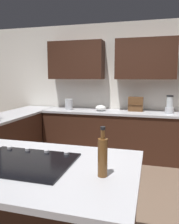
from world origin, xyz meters
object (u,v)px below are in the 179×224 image
object	(u,v)px
spice_rack	(136,104)
kettle	(69,104)
second_bottle	(103,156)
mixing_bowl	(101,108)
blender	(169,106)
cooktop	(23,161)

from	to	relation	value
spice_rack	kettle	distance (m)	1.31
kettle	second_bottle	world-z (taller)	second_bottle
mixing_bowl	kettle	bearing A→B (deg)	0.00
blender	second_bottle	size ratio (longest dim) A/B	0.98
kettle	second_bottle	size ratio (longest dim) A/B	0.64
spice_rack	kettle	world-z (taller)	spice_rack
cooktop	mixing_bowl	size ratio (longest dim) A/B	3.75
blender	kettle	world-z (taller)	blender
kettle	blender	bearing A→B (deg)	180.00
mixing_bowl	cooktop	bearing A→B (deg)	90.20
spice_rack	second_bottle	world-z (taller)	second_bottle
spice_rack	kettle	size ratio (longest dim) A/B	1.30
blender	kettle	distance (m)	1.90
cooktop	blender	bearing A→B (deg)	-114.24
cooktop	kettle	bearing A→B (deg)	-76.53
mixing_bowl	blender	bearing A→B (deg)	180.00
cooktop	spice_rack	xyz separation A→B (m)	(-0.64, -2.87, 0.13)
blender	second_bottle	distance (m)	2.89
spice_rack	second_bottle	size ratio (longest dim) A/B	0.83
cooktop	blender	xyz separation A→B (m)	(-1.24, -2.75, 0.13)
mixing_bowl	kettle	world-z (taller)	kettle
blender	second_bottle	bearing A→B (deg)	77.97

